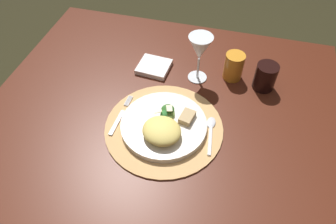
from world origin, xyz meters
TOP-DOWN VIEW (x-y plane):
  - ground_plane at (0.00, 0.00)m, footprint 6.00×6.00m
  - dining_table at (0.00, 0.00)m, footprint 1.14×1.05m
  - placemat at (0.03, -0.04)m, footprint 0.36×0.36m
  - dinner_plate at (0.03, -0.04)m, footprint 0.26×0.26m
  - pasta_serving at (0.03, -0.09)m, footprint 0.14×0.14m
  - salad_greens at (0.03, -0.00)m, footprint 0.07×0.07m
  - bread_piece at (0.09, -0.01)m, footprint 0.05×0.06m
  - fork at (-0.12, -0.04)m, footprint 0.02×0.17m
  - spoon at (0.17, -0.01)m, footprint 0.03×0.14m
  - napkin at (-0.08, 0.22)m, footprint 0.12×0.11m
  - wine_glass at (0.08, 0.21)m, footprint 0.08×0.08m
  - amber_tumbler at (0.20, 0.25)m, footprint 0.07×0.07m
  - dark_tumbler at (0.31, 0.22)m, footprint 0.07×0.07m

SIDE VIEW (x-z plane):
  - ground_plane at x=0.00m, z-range 0.00..0.00m
  - dining_table at x=0.00m, z-range 0.25..0.97m
  - placemat at x=0.03m, z-range 0.72..0.73m
  - fork at x=-0.12m, z-range 0.73..0.73m
  - spoon at x=0.17m, z-range 0.73..0.73m
  - napkin at x=-0.08m, z-range 0.72..0.74m
  - dinner_plate at x=0.03m, z-range 0.73..0.75m
  - salad_greens at x=0.03m, z-range 0.74..0.77m
  - bread_piece at x=0.09m, z-range 0.75..0.77m
  - pasta_serving at x=0.03m, z-range 0.75..0.79m
  - dark_tumbler at x=0.31m, z-range 0.72..0.82m
  - amber_tumbler at x=0.20m, z-range 0.72..0.82m
  - wine_glass at x=0.08m, z-range 0.76..0.93m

